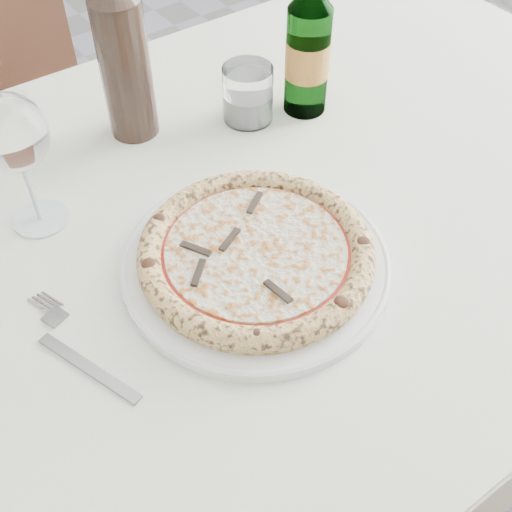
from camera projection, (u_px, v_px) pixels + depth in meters
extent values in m
cube|color=brown|center=(212.00, 235.00, 0.86)|extent=(1.50, 0.88, 0.04)
cube|color=white|center=(211.00, 223.00, 0.84)|extent=(1.57, 0.95, 0.01)
cube|color=white|center=(75.00, 127.00, 1.17)|extent=(1.54, 0.01, 0.22)
cylinder|color=brown|center=(363.00, 140.00, 1.61)|extent=(0.06, 0.06, 0.71)
cube|color=brown|center=(25.00, 167.00, 1.39)|extent=(0.43, 0.43, 0.04)
cylinder|color=brown|center=(94.00, 184.00, 1.71)|extent=(0.04, 0.04, 0.43)
cylinder|color=brown|center=(135.00, 263.00, 1.52)|extent=(0.04, 0.04, 0.43)
cylinder|color=white|center=(256.00, 263.00, 0.78)|extent=(0.33, 0.33, 0.01)
torus|color=white|center=(256.00, 260.00, 0.78)|extent=(0.33, 0.33, 0.01)
cylinder|color=#E9D179|center=(256.00, 256.00, 0.77)|extent=(0.28, 0.28, 0.01)
torus|color=#E8B66A|center=(256.00, 251.00, 0.77)|extent=(0.28, 0.28, 0.03)
cylinder|color=#AA1817|center=(256.00, 251.00, 0.77)|extent=(0.24, 0.24, 0.00)
cylinder|color=beige|center=(256.00, 250.00, 0.76)|extent=(0.22, 0.22, 0.00)
cube|color=black|center=(274.00, 237.00, 0.77)|extent=(0.04, 0.01, 0.00)
cube|color=black|center=(244.00, 222.00, 0.79)|extent=(0.02, 0.04, 0.00)
cube|color=black|center=(204.00, 248.00, 0.76)|extent=(0.04, 0.03, 0.00)
cube|color=black|center=(248.00, 267.00, 0.74)|extent=(0.04, 0.03, 0.00)
cube|color=black|center=(291.00, 265.00, 0.74)|extent=(0.02, 0.04, 0.00)
cube|color=gray|center=(89.00, 368.00, 0.69)|extent=(0.06, 0.14, 0.00)
cube|color=gray|center=(55.00, 317.00, 0.73)|extent=(0.03, 0.03, 0.00)
cylinder|color=gray|center=(38.00, 306.00, 0.74)|extent=(0.00, 0.03, 0.00)
cylinder|color=gray|center=(43.00, 303.00, 0.75)|extent=(0.00, 0.03, 0.00)
cylinder|color=gray|center=(48.00, 301.00, 0.75)|extent=(0.00, 0.03, 0.00)
cylinder|color=gray|center=(52.00, 298.00, 0.75)|extent=(0.00, 0.03, 0.00)
cylinder|color=silver|center=(41.00, 219.00, 0.84)|extent=(0.07, 0.07, 0.00)
cylinder|color=silver|center=(31.00, 190.00, 0.80)|extent=(0.01, 0.01, 0.10)
ellipsoid|color=white|center=(12.00, 133.00, 0.74)|extent=(0.09, 0.09, 0.10)
cylinder|color=white|center=(248.00, 94.00, 0.96)|extent=(0.08, 0.08, 0.09)
cylinder|color=silver|center=(248.00, 106.00, 0.98)|extent=(0.07, 0.07, 0.04)
cylinder|color=#2E642E|center=(307.00, 61.00, 0.95)|extent=(0.07, 0.07, 0.16)
cylinder|color=gold|center=(307.00, 58.00, 0.95)|extent=(0.07, 0.07, 0.06)
cylinder|color=black|center=(126.00, 70.00, 0.90)|extent=(0.07, 0.07, 0.21)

